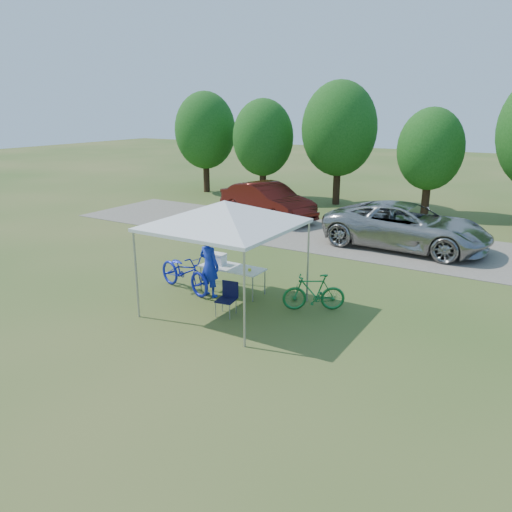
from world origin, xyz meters
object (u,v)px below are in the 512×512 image
Objects in this scene: cooler at (218,259)px; minivan at (406,226)px; folding_table at (232,268)px; cyclist at (209,266)px; sedan at (267,201)px; bike_blue at (184,272)px; bike_green at (314,292)px; folding_chair at (228,296)px.

minivan is (3.26, 6.80, -0.07)m from cooler.
folding_table is 1.04× the size of cyclist.
cooler is at bearing -139.56° from sedan.
cooler is 8.98m from sedan.
sedan is at bearing 30.92° from bike_blue.
cooler is 0.25× the size of cyclist.
bike_blue is at bearing 7.89° from cyclist.
cooler is at bearing -73.46° from cyclist.
cyclist reaches higher than minivan.
folding_table is at bearing -136.84° from sedan.
sedan reaches higher than bike_blue.
sedan is at bearing -62.86° from cyclist.
folding_chair is at bearing -82.98° from bike_green.
cyclist reaches higher than bike_blue.
bike_blue reaches higher than folding_chair.
folding_chair is 8.35m from minivan.
bike_green is at bearing -124.64° from sedan.
folding_table is 7.35m from minivan.
bike_green reaches higher than folding_chair.
bike_blue is 0.43× the size of sedan.
minivan is (3.16, 7.33, -0.03)m from cyclist.
folding_chair is 0.48× the size of cyclist.
cyclist is at bearing -73.49° from bike_blue.
minivan is at bearing 64.38° from cooler.
bike_green is 0.27× the size of minivan.
bike_blue is at bearing -112.21° from bike_green.
folding_table is 2.40m from bike_green.
cooler is 0.54m from cyclist.
folding_chair is 0.14× the size of minivan.
folding_table is 4.14× the size of cooler.
bike_green is 0.32× the size of sedan.
cyclist is at bearing -124.67° from folding_table.
sedan is at bearing 105.71° from folding_chair.
minivan reaches higher than bike_green.
cyclist reaches higher than folding_table.
folding_chair is 1.38m from cyclist.
bike_green is at bearing 0.50° from cooler.
cooler is at bearing -37.76° from bike_blue.
bike_blue is at bearing 150.01° from folding_chair.
cooler reaches higher than folding_table.
cyclist is (-0.37, -0.53, 0.17)m from folding_table.
folding_table is at bearing -118.36° from cyclist.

